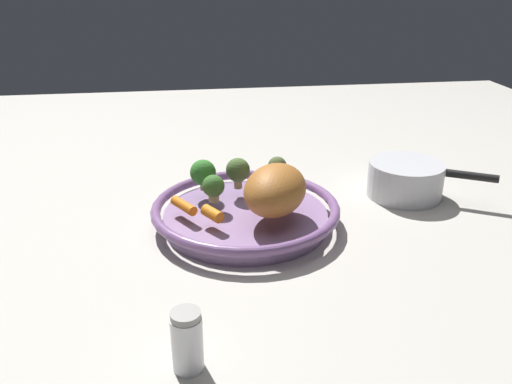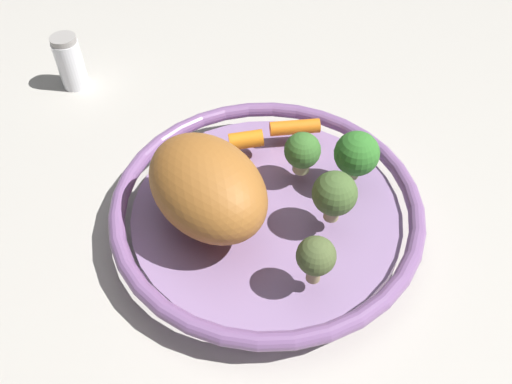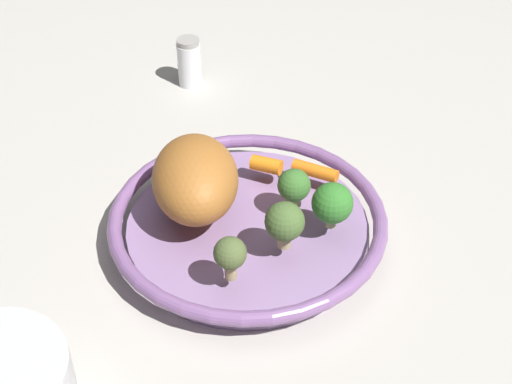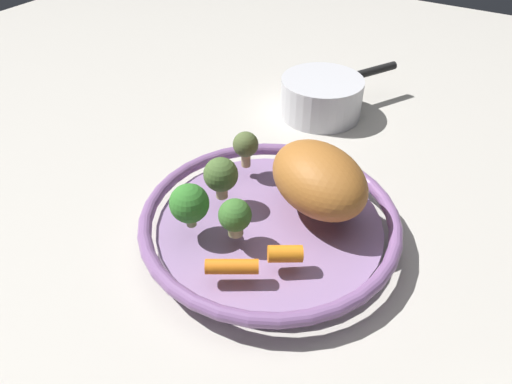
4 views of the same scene
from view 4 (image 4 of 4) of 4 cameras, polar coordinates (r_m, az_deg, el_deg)
The scene contains 10 objects.
ground_plane at distance 0.66m, azimuth 1.60°, elevation -5.37°, with size 2.30×2.30×0.00m, color #B7B2A8.
serving_bowl at distance 0.64m, azimuth 1.64°, elevation -3.85°, with size 0.35×0.35×0.04m.
roast_chicken_piece at distance 0.62m, azimuth 7.55°, elevation 1.54°, with size 0.15×0.11×0.09m, color #A66429.
baby_carrot_near_rim at distance 0.56m, azimuth 3.52°, elevation -7.41°, with size 0.02×0.02×0.04m, color orange.
baby_carrot_center at distance 0.55m, azimuth -2.91°, elevation -8.93°, with size 0.02×0.02×0.06m, color orange.
broccoli_floret_edge at distance 0.59m, azimuth -8.01°, elevation -1.39°, with size 0.05×0.05×0.06m.
broccoli_floret_mid at distance 0.63m, azimuth -4.24°, elevation 2.02°, with size 0.05×0.05×0.06m.
broccoli_floret_large at distance 0.58m, azimuth -2.54°, elevation -2.90°, with size 0.04×0.04×0.05m.
broccoli_floret_small at distance 0.69m, azimuth -1.25°, elevation 5.60°, with size 0.04×0.04×0.06m.
saucepan at distance 0.92m, azimuth 7.94°, elevation 11.26°, with size 0.23×0.17×0.07m.
Camera 4 is at (0.41, 0.23, 0.46)m, focal length 33.32 mm.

